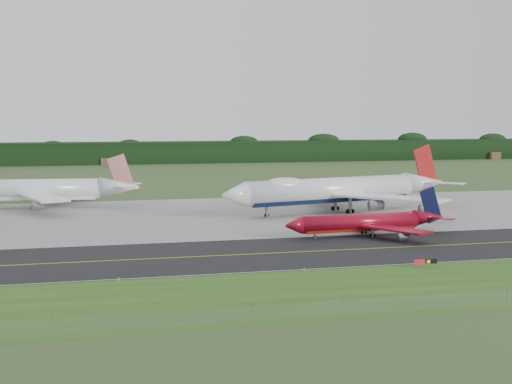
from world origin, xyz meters
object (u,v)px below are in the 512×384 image
at_px(jet_red_737, 368,222).
at_px(taxiway_sign, 425,262).
at_px(jet_ba_747, 338,190).
at_px(jet_star_tail, 36,190).

xyz_separation_m(jet_red_737, taxiway_sign, (-3.52, -33.85, -1.83)).
bearing_deg(jet_red_737, jet_ba_747, 79.52).
distance_m(jet_ba_747, jet_star_tail, 85.30).
bearing_deg(taxiway_sign, jet_ba_747, 81.66).
relative_size(jet_star_tail, taxiway_sign, 13.51).
relative_size(jet_ba_747, jet_star_tail, 1.21).
xyz_separation_m(jet_ba_747, jet_red_737, (-6.96, -37.66, -3.26)).
xyz_separation_m(jet_ba_747, jet_star_tail, (-80.26, 28.85, -0.98)).
bearing_deg(jet_star_tail, jet_red_737, -42.22).
height_order(jet_ba_747, jet_star_tail, jet_ba_747).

